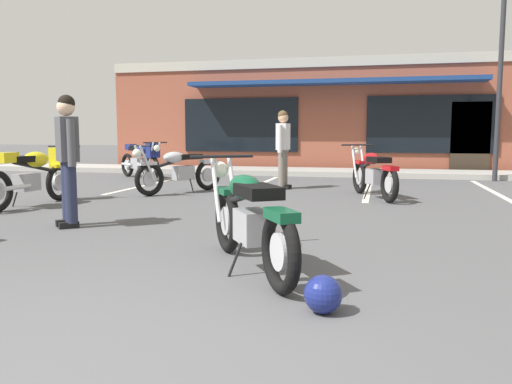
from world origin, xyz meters
name	(u,v)px	position (x,y,z in m)	size (l,w,h in m)	color
ground_plane	(257,229)	(0.00, 4.15, 0.00)	(80.00, 80.00, 0.00)	#515154
sidewalk_kerb	(327,172)	(0.00, 12.92, 0.07)	(22.00, 1.80, 0.14)	#A8A59E
brick_storefront_building	(339,117)	(0.00, 17.05, 1.76)	(14.62, 6.82, 3.51)	brown
painted_stall_lines	(311,187)	(0.00, 9.32, 0.00)	(7.62, 4.80, 0.01)	silver
motorcycle_foreground_classic	(249,217)	(0.38, 2.27, 0.46)	(1.37, 1.85, 0.98)	black
motorcycle_red_sportbike	(373,173)	(1.37, 7.71, 0.46)	(1.10, 2.00, 0.98)	black
motorcycle_black_cruiser	(35,174)	(-4.10, 5.38, 0.53)	(0.66, 2.11, 0.98)	black
motorcycle_silver_naked	(141,159)	(-4.62, 10.40, 0.53)	(1.79, 1.49, 0.98)	black
motorcycle_blue_standard	(179,170)	(-2.42, 7.58, 0.46)	(1.35, 1.86, 0.98)	black
person_in_black_shirt	(68,153)	(-2.37, 3.74, 0.95)	(0.49, 0.50, 1.68)	black
person_by_back_row	(283,145)	(-0.55, 8.85, 0.95)	(0.30, 0.61, 1.68)	black
helmet_on_pavement	(323,294)	(1.13, 1.29, 0.13)	(0.26, 0.26, 0.26)	navy
parking_lot_lamp_post	(503,41)	(4.28, 11.72, 3.40)	(0.24, 0.76, 5.31)	#2D2D33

